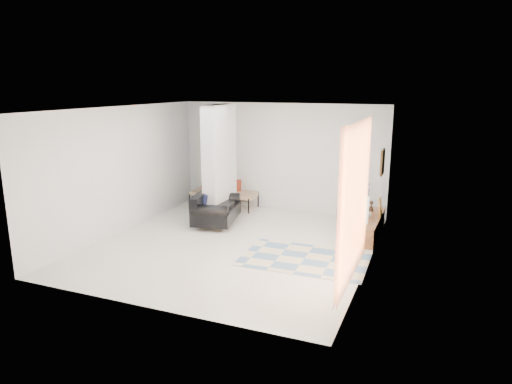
% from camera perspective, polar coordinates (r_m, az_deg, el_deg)
% --- Properties ---
extents(floor, '(6.00, 6.00, 0.00)m').
position_cam_1_polar(floor, '(9.60, -2.80, -6.56)').
color(floor, beige).
rests_on(floor, ground).
extents(ceiling, '(6.00, 6.00, 0.00)m').
position_cam_1_polar(ceiling, '(9.04, -3.00, 10.38)').
color(ceiling, white).
rests_on(ceiling, wall_back).
extents(wall_back, '(6.00, 0.00, 6.00)m').
position_cam_1_polar(wall_back, '(11.96, 3.17, 4.35)').
color(wall_back, white).
rests_on(wall_back, ground).
extents(wall_front, '(6.00, 0.00, 6.00)m').
position_cam_1_polar(wall_front, '(6.70, -13.76, -3.20)').
color(wall_front, white).
rests_on(wall_front, ground).
extents(wall_left, '(0.00, 6.00, 6.00)m').
position_cam_1_polar(wall_left, '(10.65, -16.45, 2.71)').
color(wall_left, white).
rests_on(wall_left, ground).
extents(wall_right, '(0.00, 6.00, 6.00)m').
position_cam_1_polar(wall_right, '(8.46, 14.26, 0.19)').
color(wall_right, white).
rests_on(wall_right, ground).
extents(partition_column, '(0.35, 1.20, 2.80)m').
position_cam_1_polar(partition_column, '(11.11, -4.58, 3.63)').
color(partition_column, silver).
rests_on(partition_column, floor).
extents(hallway_door, '(0.85, 0.06, 2.04)m').
position_cam_1_polar(hallway_door, '(12.81, -5.84, 3.18)').
color(hallway_door, silver).
rests_on(hallway_door, floor).
extents(curtain, '(0.00, 2.55, 2.55)m').
position_cam_1_polar(curtain, '(7.35, 12.40, -1.26)').
color(curtain, orange).
rests_on(curtain, wall_right).
extents(wall_art, '(0.04, 0.45, 0.55)m').
position_cam_1_polar(wall_art, '(10.07, 15.54, 3.63)').
color(wall_art, '#3F2911').
rests_on(wall_art, wall_right).
extents(media_console, '(0.45, 1.92, 0.80)m').
position_cam_1_polar(media_console, '(10.43, 13.96, -4.13)').
color(media_console, brown).
rests_on(media_console, floor).
extents(loveseat, '(1.17, 1.66, 0.76)m').
position_cam_1_polar(loveseat, '(10.95, -5.25, -2.11)').
color(loveseat, silver).
rests_on(loveseat, floor).
extents(daybed, '(1.77, 0.78, 0.77)m').
position_cam_1_polar(daybed, '(12.38, -4.10, 0.00)').
color(daybed, black).
rests_on(daybed, floor).
extents(area_rug, '(2.40, 1.63, 0.01)m').
position_cam_1_polar(area_rug, '(8.87, 6.08, -8.29)').
color(area_rug, '#C2BA94').
rests_on(area_rug, floor).
extents(cylinder_lamp, '(0.11, 0.11, 0.58)m').
position_cam_1_polar(cylinder_lamp, '(9.83, 13.59, -2.22)').
color(cylinder_lamp, white).
rests_on(cylinder_lamp, media_console).
extents(bronze_figurine, '(0.12, 0.12, 0.24)m').
position_cam_1_polar(bronze_figurine, '(10.87, 14.22, -1.71)').
color(bronze_figurine, black).
rests_on(bronze_figurine, media_console).
extents(vase, '(0.21, 0.21, 0.19)m').
position_cam_1_polar(vase, '(10.32, 13.75, -2.61)').
color(vase, silver).
rests_on(vase, media_console).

